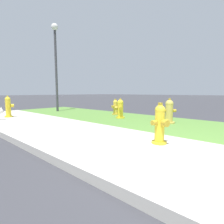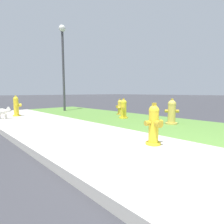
{
  "view_description": "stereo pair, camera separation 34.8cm",
  "coord_description": "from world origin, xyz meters",
  "px_view_note": "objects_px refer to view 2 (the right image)",
  "views": [
    {
      "loc": [
        0.69,
        -2.4,
        0.93
      ],
      "look_at": [
        -2.41,
        1.1,
        0.4
      ],
      "focal_mm": 28.0,
      "sensor_mm": 36.0,
      "label": 1
    },
    {
      "loc": [
        0.94,
        -2.16,
        0.93
      ],
      "look_at": [
        -2.41,
        1.1,
        0.4
      ],
      "focal_mm": 28.0,
      "sensor_mm": 36.0,
      "label": 2
    }
  ],
  "objects_px": {
    "fire_hydrant_far_end": "(123,109)",
    "small_white_dog": "(3,112)",
    "fire_hydrant_by_grass_verge": "(16,106)",
    "fire_hydrant_mid_block": "(120,107)",
    "fire_hydrant_across_street": "(154,125)",
    "fire_hydrant_at_driveway": "(172,112)",
    "street_lamp": "(63,54)"
  },
  "relations": [
    {
      "from": "fire_hydrant_far_end",
      "to": "small_white_dog",
      "type": "height_order",
      "value": "fire_hydrant_far_end"
    },
    {
      "from": "fire_hydrant_far_end",
      "to": "fire_hydrant_by_grass_verge",
      "type": "bearing_deg",
      "value": 89.54
    },
    {
      "from": "fire_hydrant_mid_block",
      "to": "small_white_dog",
      "type": "xyz_separation_m",
      "value": [
        -2.05,
        -3.76,
        -0.06
      ]
    },
    {
      "from": "small_white_dog",
      "to": "fire_hydrant_across_street",
      "type": "bearing_deg",
      "value": -41.75
    },
    {
      "from": "fire_hydrant_at_driveway",
      "to": "fire_hydrant_across_street",
      "type": "bearing_deg",
      "value": -110.17
    },
    {
      "from": "fire_hydrant_mid_block",
      "to": "fire_hydrant_by_grass_verge",
      "type": "distance_m",
      "value": 4.07
    },
    {
      "from": "fire_hydrant_mid_block",
      "to": "fire_hydrant_across_street",
      "type": "height_order",
      "value": "fire_hydrant_across_street"
    },
    {
      "from": "fire_hydrant_far_end",
      "to": "fire_hydrant_at_driveway",
      "type": "relative_size",
      "value": 0.96
    },
    {
      "from": "small_white_dog",
      "to": "fire_hydrant_mid_block",
      "type": "bearing_deg",
      "value": 7.74
    },
    {
      "from": "fire_hydrant_at_driveway",
      "to": "small_white_dog",
      "type": "height_order",
      "value": "fire_hydrant_at_driveway"
    },
    {
      "from": "fire_hydrant_far_end",
      "to": "fire_hydrant_at_driveway",
      "type": "height_order",
      "value": "fire_hydrant_at_driveway"
    },
    {
      "from": "fire_hydrant_far_end",
      "to": "fire_hydrant_by_grass_verge",
      "type": "distance_m",
      "value": 4.16
    },
    {
      "from": "fire_hydrant_across_street",
      "to": "fire_hydrant_at_driveway",
      "type": "height_order",
      "value": "same"
    },
    {
      "from": "fire_hydrant_far_end",
      "to": "fire_hydrant_at_driveway",
      "type": "distance_m",
      "value": 1.76
    },
    {
      "from": "fire_hydrant_at_driveway",
      "to": "small_white_dog",
      "type": "xyz_separation_m",
      "value": [
        -4.58,
        -3.27,
        -0.1
      ]
    },
    {
      "from": "fire_hydrant_at_driveway",
      "to": "fire_hydrant_far_end",
      "type": "bearing_deg",
      "value": 145.16
    },
    {
      "from": "street_lamp",
      "to": "fire_hydrant_by_grass_verge",
      "type": "bearing_deg",
      "value": -77.53
    },
    {
      "from": "fire_hydrant_far_end",
      "to": "fire_hydrant_across_street",
      "type": "xyz_separation_m",
      "value": [
        2.52,
        -2.0,
        0.02
      ]
    },
    {
      "from": "fire_hydrant_across_street",
      "to": "small_white_dog",
      "type": "bearing_deg",
      "value": -57.06
    },
    {
      "from": "fire_hydrant_far_end",
      "to": "fire_hydrant_by_grass_verge",
      "type": "xyz_separation_m",
      "value": [
        -3.26,
        -2.58,
        0.05
      ]
    },
    {
      "from": "fire_hydrant_at_driveway",
      "to": "street_lamp",
      "type": "bearing_deg",
      "value": 144.23
    },
    {
      "from": "small_white_dog",
      "to": "street_lamp",
      "type": "xyz_separation_m",
      "value": [
        -0.96,
        2.9,
        2.52
      ]
    },
    {
      "from": "fire_hydrant_far_end",
      "to": "fire_hydrant_across_street",
      "type": "distance_m",
      "value": 3.22
    },
    {
      "from": "fire_hydrant_mid_block",
      "to": "street_lamp",
      "type": "bearing_deg",
      "value": 12.64
    },
    {
      "from": "fire_hydrant_mid_block",
      "to": "street_lamp",
      "type": "xyz_separation_m",
      "value": [
        -3.01,
        -0.86,
        2.47
      ]
    },
    {
      "from": "fire_hydrant_at_driveway",
      "to": "small_white_dog",
      "type": "relative_size",
      "value": 1.67
    },
    {
      "from": "fire_hydrant_far_end",
      "to": "fire_hydrant_mid_block",
      "type": "xyz_separation_m",
      "value": [
        -0.77,
        0.63,
        -0.03
      ]
    },
    {
      "from": "fire_hydrant_at_driveway",
      "to": "fire_hydrant_mid_block",
      "type": "bearing_deg",
      "value": 129.49
    },
    {
      "from": "fire_hydrant_mid_block",
      "to": "small_white_dog",
      "type": "relative_size",
      "value": 1.46
    },
    {
      "from": "fire_hydrant_far_end",
      "to": "small_white_dog",
      "type": "relative_size",
      "value": 1.59
    },
    {
      "from": "fire_hydrant_by_grass_verge",
      "to": "street_lamp",
      "type": "xyz_separation_m",
      "value": [
        -0.52,
        2.35,
        2.39
      ]
    },
    {
      "from": "fire_hydrant_across_street",
      "to": "street_lamp",
      "type": "bearing_deg",
      "value": -84.65
    }
  ]
}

